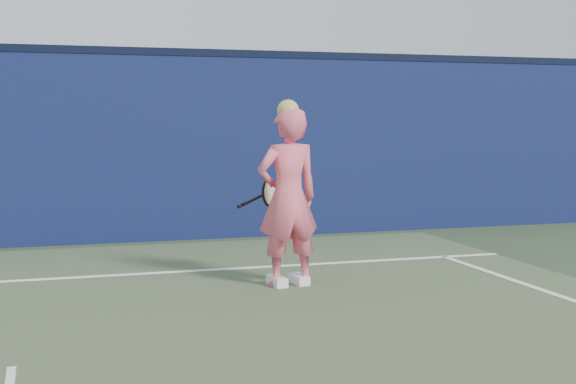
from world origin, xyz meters
name	(u,v)px	position (x,y,z in m)	size (l,w,h in m)	color
backstop_wall	(23,150)	(0.00, 6.50, 1.25)	(24.00, 0.40, 2.50)	#0E1D3D
wall_cap	(20,49)	(0.00, 6.50, 2.55)	(24.00, 0.42, 0.10)	black
player	(288,197)	(2.54, 3.01, 0.89)	(0.69, 0.50, 1.84)	#EE5C71
racket	(268,194)	(2.47, 3.50, 0.88)	(0.53, 0.31, 0.31)	black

